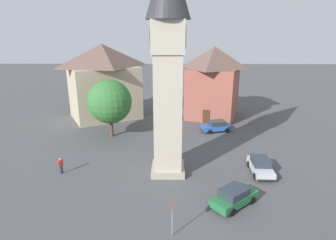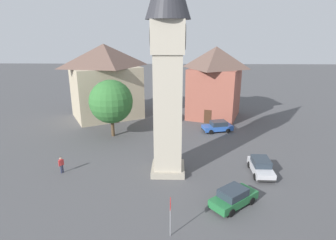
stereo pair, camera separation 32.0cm
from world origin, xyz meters
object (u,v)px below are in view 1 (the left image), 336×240
object	(u,v)px
building_corner_back	(104,81)
road_sign	(172,212)
car_silver_kerb	(216,126)
car_red_corner	(261,166)
clock_tower	(168,48)
car_blue_kerb	(234,197)
building_terrace_right	(213,82)
pedestrian	(61,164)
tree	(110,102)

from	to	relation	value
building_corner_back	road_sign	xyz separation A→B (m)	(27.68, 10.75, -4.00)
car_silver_kerb	car_red_corner	world-z (taller)	same
car_red_corner	road_sign	distance (m)	12.44
clock_tower	car_red_corner	bearing A→B (deg)	89.07
car_silver_kerb	building_corner_back	bearing A→B (deg)	-111.98
clock_tower	building_corner_back	world-z (taller)	clock_tower
car_blue_kerb	building_terrace_right	size ratio (longest dim) A/B	0.38
car_silver_kerb	car_red_corner	xyz separation A→B (m)	(11.95, 2.44, 0.00)
pedestrian	tree	bearing A→B (deg)	164.68
building_corner_back	pedestrian	bearing A→B (deg)	-0.08
car_red_corner	tree	xyz separation A→B (m)	(-9.89, -16.59, 3.93)
building_corner_back	road_sign	world-z (taller)	building_corner_back
clock_tower	building_terrace_right	xyz separation A→B (m)	(-19.16, 6.93, -6.19)
tree	clock_tower	bearing A→B (deg)	37.85
tree	building_terrace_right	world-z (taller)	building_terrace_right
car_blue_kerb	building_terrace_right	xyz separation A→B (m)	(-24.64, 1.61, 4.94)
car_silver_kerb	building_corner_back	world-z (taller)	building_corner_back
car_silver_kerb	road_sign	xyz separation A→B (m)	(20.85, -6.18, 1.14)
car_red_corner	building_terrace_right	size ratio (longest dim) A/B	0.37
clock_tower	road_sign	size ratio (longest dim) A/B	7.27
car_blue_kerb	road_sign	bearing A→B (deg)	-54.14
car_silver_kerb	building_corner_back	size ratio (longest dim) A/B	0.34
car_blue_kerb	car_red_corner	bearing A→B (deg)	145.30
pedestrian	clock_tower	bearing A→B (deg)	92.73
clock_tower	road_sign	bearing A→B (deg)	2.49
car_silver_kerb	tree	xyz separation A→B (m)	(2.06, -14.15, 3.93)
clock_tower	tree	world-z (taller)	clock_tower
clock_tower	road_sign	distance (m)	13.48
clock_tower	tree	distance (m)	14.29
road_sign	building_corner_back	bearing A→B (deg)	-158.78
car_blue_kerb	building_corner_back	world-z (taller)	building_corner_back
car_blue_kerb	car_silver_kerb	size ratio (longest dim) A/B	0.97
car_red_corner	tree	world-z (taller)	tree
pedestrian	tree	xyz separation A→B (m)	(-10.24, 2.81, 3.68)
clock_tower	building_corner_back	size ratio (longest dim) A/B	1.56
road_sign	car_red_corner	bearing A→B (deg)	135.91
tree	car_red_corner	bearing A→B (deg)	59.19
car_blue_kerb	car_silver_kerb	bearing A→B (deg)	175.84
pedestrian	building_terrace_right	xyz separation A→B (m)	(-19.65, 17.31, 4.69)
car_red_corner	clock_tower	bearing A→B (deg)	-90.93
pedestrian	tree	world-z (taller)	tree
car_blue_kerb	road_sign	world-z (taller)	road_sign
building_corner_back	car_red_corner	bearing A→B (deg)	45.88
pedestrian	building_terrace_right	size ratio (longest dim) A/B	0.15
car_blue_kerb	road_sign	distance (m)	6.18
car_blue_kerb	pedestrian	distance (m)	16.47
tree	building_terrace_right	bearing A→B (deg)	122.98
car_silver_kerb	tree	world-z (taller)	tree
car_blue_kerb	car_silver_kerb	xyz separation A→B (m)	(-17.29, 1.26, 0.00)
car_red_corner	tree	size ratio (longest dim) A/B	0.56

